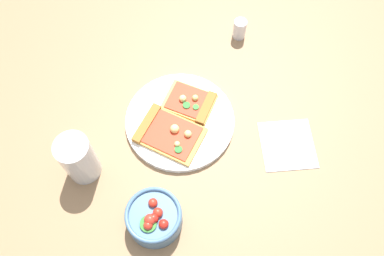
{
  "coord_description": "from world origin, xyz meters",
  "views": [
    {
      "loc": [
        0.4,
        -0.07,
        0.81
      ],
      "look_at": [
        0.02,
        -0.01,
        0.03
      ],
      "focal_mm": 37.71,
      "sensor_mm": 36.0,
      "label": 1
    }
  ],
  "objects_px": {
    "pizza_slice_far": "(191,103)",
    "salad_bowl": "(154,218)",
    "plate": "(180,121)",
    "soda_glass": "(79,159)",
    "pepper_shaker": "(240,27)",
    "paper_napkin": "(288,145)",
    "pizza_slice_near": "(167,133)"
  },
  "relations": [
    {
      "from": "pizza_slice_far",
      "to": "salad_bowl",
      "type": "relative_size",
      "value": 1.25
    },
    {
      "from": "plate",
      "to": "soda_glass",
      "type": "bearing_deg",
      "value": -69.78
    },
    {
      "from": "soda_glass",
      "to": "pepper_shaker",
      "type": "xyz_separation_m",
      "value": [
        -0.3,
        0.4,
        -0.03
      ]
    },
    {
      "from": "pizza_slice_far",
      "to": "salad_bowl",
      "type": "bearing_deg",
      "value": -24.56
    },
    {
      "from": "soda_glass",
      "to": "pepper_shaker",
      "type": "height_order",
      "value": "soda_glass"
    },
    {
      "from": "pizza_slice_far",
      "to": "paper_napkin",
      "type": "relative_size",
      "value": 1.16
    },
    {
      "from": "pizza_slice_far",
      "to": "paper_napkin",
      "type": "bearing_deg",
      "value": 56.38
    },
    {
      "from": "paper_napkin",
      "to": "soda_glass",
      "type": "bearing_deg",
      "value": -91.92
    },
    {
      "from": "soda_glass",
      "to": "paper_napkin",
      "type": "bearing_deg",
      "value": 88.08
    },
    {
      "from": "pepper_shaker",
      "to": "salad_bowl",
      "type": "bearing_deg",
      "value": -31.43
    },
    {
      "from": "paper_napkin",
      "to": "plate",
      "type": "bearing_deg",
      "value": -112.74
    },
    {
      "from": "plate",
      "to": "soda_glass",
      "type": "xyz_separation_m",
      "value": [
        0.08,
        -0.22,
        0.05
      ]
    },
    {
      "from": "pizza_slice_near",
      "to": "soda_glass",
      "type": "xyz_separation_m",
      "value": [
        0.05,
        -0.18,
        0.04
      ]
    },
    {
      "from": "plate",
      "to": "pizza_slice_far",
      "type": "height_order",
      "value": "pizza_slice_far"
    },
    {
      "from": "plate",
      "to": "paper_napkin",
      "type": "xyz_separation_m",
      "value": [
        0.09,
        0.23,
        -0.01
      ]
    },
    {
      "from": "salad_bowl",
      "to": "soda_glass",
      "type": "bearing_deg",
      "value": -135.36
    },
    {
      "from": "plate",
      "to": "paper_napkin",
      "type": "height_order",
      "value": "plate"
    },
    {
      "from": "pizza_slice_far",
      "to": "soda_glass",
      "type": "xyz_separation_m",
      "value": [
        0.11,
        -0.25,
        0.04
      ]
    },
    {
      "from": "pizza_slice_near",
      "to": "pizza_slice_far",
      "type": "distance_m",
      "value": 0.09
    },
    {
      "from": "pizza_slice_near",
      "to": "salad_bowl",
      "type": "bearing_deg",
      "value": -15.27
    },
    {
      "from": "pizza_slice_near",
      "to": "soda_glass",
      "type": "relative_size",
      "value": 1.39
    },
    {
      "from": "pizza_slice_far",
      "to": "soda_glass",
      "type": "relative_size",
      "value": 1.13
    },
    {
      "from": "plate",
      "to": "pepper_shaker",
      "type": "bearing_deg",
      "value": 140.19
    },
    {
      "from": "pizza_slice_near",
      "to": "pizza_slice_far",
      "type": "bearing_deg",
      "value": 135.86
    },
    {
      "from": "salad_bowl",
      "to": "paper_napkin",
      "type": "relative_size",
      "value": 0.93
    },
    {
      "from": "plate",
      "to": "pizza_slice_near",
      "type": "height_order",
      "value": "pizza_slice_near"
    },
    {
      "from": "pizza_slice_far",
      "to": "soda_glass",
      "type": "distance_m",
      "value": 0.28
    },
    {
      "from": "pizza_slice_near",
      "to": "paper_napkin",
      "type": "bearing_deg",
      "value": 76.26
    },
    {
      "from": "plate",
      "to": "salad_bowl",
      "type": "relative_size",
      "value": 2.22
    },
    {
      "from": "paper_napkin",
      "to": "pepper_shaker",
      "type": "distance_m",
      "value": 0.32
    },
    {
      "from": "plate",
      "to": "pizza_slice_far",
      "type": "xyz_separation_m",
      "value": [
        -0.03,
        0.03,
        0.01
      ]
    },
    {
      "from": "pizza_slice_far",
      "to": "pepper_shaker",
      "type": "xyz_separation_m",
      "value": [
        -0.19,
        0.15,
        0.01
      ]
    }
  ]
}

